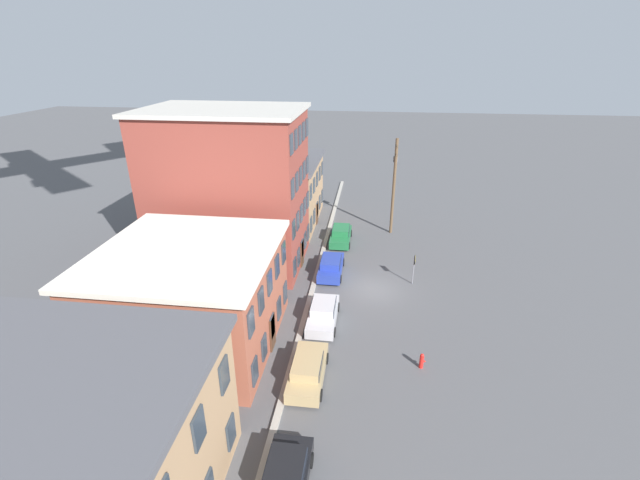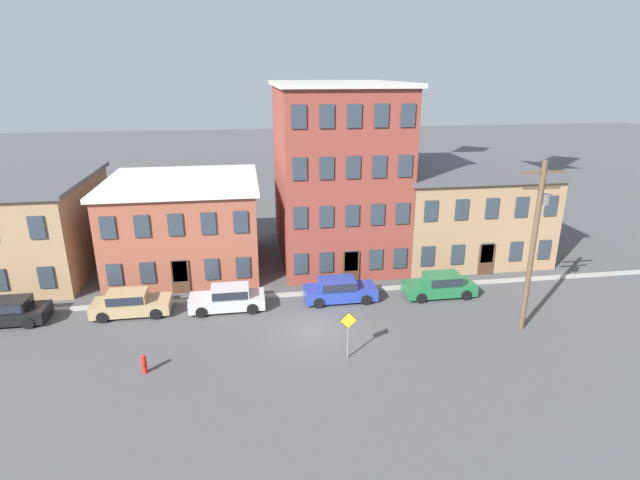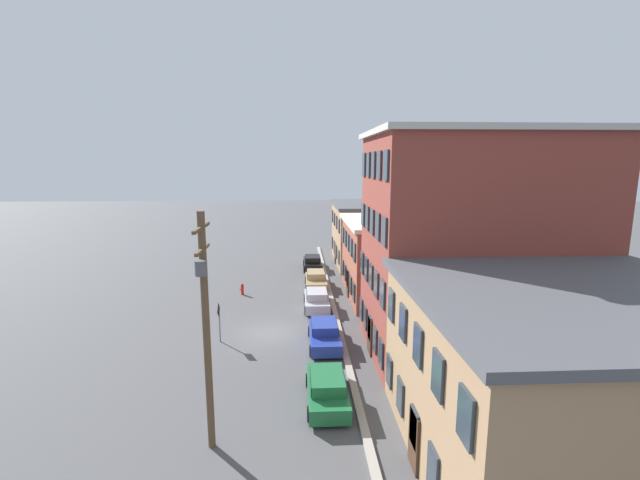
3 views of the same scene
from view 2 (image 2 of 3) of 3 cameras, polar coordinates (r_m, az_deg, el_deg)
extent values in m
plane|color=#4C4C4F|center=(27.83, -0.65, -10.15)|extent=(200.00, 200.00, 0.00)
cube|color=#9E998E|center=(31.77, -1.80, -6.13)|extent=(56.00, 0.36, 0.16)
cube|color=#9E7A56|center=(40.56, -31.92, 1.19)|extent=(10.73, 11.23, 6.35)
cube|color=#4C4C51|center=(39.85, -32.74, 5.74)|extent=(11.23, 11.73, 0.30)
cube|color=#2D3842|center=(34.54, -28.81, -3.77)|extent=(0.90, 0.10, 1.40)
cube|color=#2D3842|center=(33.58, -29.65, 1.25)|extent=(0.90, 0.10, 1.40)
cube|color=brown|center=(36.67, -15.11, 1.61)|extent=(9.84, 9.55, 6.08)
cube|color=silver|center=(35.89, -15.55, 6.47)|extent=(10.34, 10.05, 0.30)
cube|color=#2D3842|center=(33.38, -22.44, -3.68)|extent=(0.90, 0.10, 1.40)
cube|color=#2D3842|center=(32.41, -23.10, 1.30)|extent=(0.90, 0.10, 1.40)
cube|color=#2D3842|center=(32.95, -19.12, -3.56)|extent=(0.90, 0.10, 1.40)
cube|color=#2D3842|center=(31.97, -19.69, 1.49)|extent=(0.90, 0.10, 1.40)
cube|color=#2D3842|center=(32.63, -15.72, -3.43)|extent=(0.90, 0.10, 1.40)
cube|color=#2D3842|center=(31.64, -16.20, 1.68)|extent=(0.90, 0.10, 1.40)
cube|color=#2D3842|center=(32.43, -12.27, -3.28)|extent=(0.90, 0.10, 1.40)
cube|color=#2D3842|center=(31.43, -12.65, 1.86)|extent=(0.90, 0.10, 1.40)
cube|color=#2D3842|center=(32.34, -8.78, -3.12)|extent=(0.90, 0.10, 1.40)
cube|color=#2D3842|center=(31.35, -9.06, 2.04)|extent=(0.90, 0.10, 1.40)
cube|color=#472D1E|center=(32.78, -15.66, -4.11)|extent=(1.10, 0.10, 2.20)
cube|color=brown|center=(37.22, 1.83, 7.57)|extent=(8.38, 11.57, 12.44)
cube|color=#B7B2A8|center=(36.52, 1.93, 17.42)|extent=(8.88, 12.07, 0.30)
cube|color=#2D3842|center=(32.50, -2.21, -2.72)|extent=(0.90, 0.10, 1.40)
cube|color=#2D3842|center=(31.49, -2.28, 2.55)|extent=(0.90, 0.10, 1.40)
cube|color=#2D3842|center=(30.77, -2.35, 8.12)|extent=(0.90, 0.10, 1.40)
cube|color=#2D3842|center=(30.34, -2.43, 13.90)|extent=(0.90, 0.10, 1.40)
cube|color=#2D3842|center=(32.71, 0.71, -2.56)|extent=(0.90, 0.10, 1.40)
cube|color=#2D3842|center=(31.71, 0.73, 2.68)|extent=(0.90, 0.10, 1.40)
cube|color=#2D3842|center=(30.99, 0.76, 8.21)|extent=(0.90, 0.10, 1.40)
cube|color=#2D3842|center=(30.57, 0.78, 13.95)|extent=(0.90, 0.10, 1.40)
cube|color=#2D3842|center=(33.01, 3.58, -2.39)|extent=(0.90, 0.10, 1.40)
cube|color=#2D3842|center=(32.02, 3.70, 2.80)|extent=(0.90, 0.10, 1.40)
cube|color=#2D3842|center=(31.31, 3.82, 8.28)|extent=(0.90, 0.10, 1.40)
cube|color=#2D3842|center=(30.89, 3.94, 13.96)|extent=(0.90, 0.10, 1.40)
cube|color=#2D3842|center=(33.39, 6.40, -2.22)|extent=(0.90, 0.10, 1.40)
cube|color=#2D3842|center=(32.41, 6.60, 2.91)|extent=(0.90, 0.10, 1.40)
cube|color=#2D3842|center=(31.71, 6.81, 8.33)|extent=(0.90, 0.10, 1.40)
cube|color=#2D3842|center=(31.30, 7.03, 13.93)|extent=(0.90, 0.10, 1.40)
cube|color=#2D3842|center=(33.85, 9.14, -2.05)|extent=(0.90, 0.10, 1.40)
cube|color=#2D3842|center=(32.89, 9.42, 3.02)|extent=(0.90, 0.10, 1.40)
cube|color=#2D3842|center=(32.19, 9.71, 8.35)|extent=(0.90, 0.10, 1.40)
cube|color=#2D3842|center=(31.79, 10.03, 13.87)|extent=(0.90, 0.10, 1.40)
cube|color=#472D1E|center=(33.18, 3.57, -3.12)|extent=(1.10, 0.10, 2.20)
cube|color=#9E7A56|center=(40.63, 15.19, 3.46)|extent=(10.68, 11.37, 6.34)
cube|color=#4C4C51|center=(39.92, 15.60, 8.06)|extent=(11.18, 11.87, 0.30)
cube|color=#2D3842|center=(34.46, 12.19, -1.81)|extent=(0.90, 0.10, 1.40)
cube|color=#2D3842|center=(33.50, 12.56, 3.27)|extent=(0.90, 0.10, 1.40)
cube|color=#2D3842|center=(35.26, 15.44, -1.60)|extent=(0.90, 0.10, 1.40)
cube|color=#2D3842|center=(34.32, 15.90, 3.37)|extent=(0.90, 0.10, 1.40)
cube|color=#2D3842|center=(36.17, 18.54, -1.40)|extent=(0.90, 0.10, 1.40)
cube|color=#2D3842|center=(35.25, 19.07, 3.45)|extent=(0.90, 0.10, 1.40)
cube|color=#2D3842|center=(37.17, 21.48, -1.20)|extent=(0.90, 0.10, 1.40)
cube|color=#2D3842|center=(36.28, 22.07, 3.52)|extent=(0.90, 0.10, 1.40)
cube|color=#2D3842|center=(38.28, 24.25, -1.01)|extent=(0.90, 0.10, 1.40)
cube|color=#2D3842|center=(37.41, 24.90, 3.57)|extent=(0.90, 0.10, 1.40)
cube|color=#472D1E|center=(36.33, 18.46, -2.12)|extent=(1.10, 0.10, 2.20)
cube|color=black|center=(33.24, -32.25, -7.22)|extent=(4.40, 1.80, 0.70)
cube|color=black|center=(32.92, -32.12, -6.23)|extent=(2.20, 1.51, 0.55)
cube|color=#1E232D|center=(32.92, -32.12, -6.23)|extent=(2.02, 1.58, 0.48)
cylinder|color=black|center=(32.05, -30.37, -8.19)|extent=(0.66, 0.22, 0.66)
cylinder|color=black|center=(33.47, -29.37, -6.90)|extent=(0.66, 0.22, 0.66)
cube|color=tan|center=(31.16, -20.70, -7.04)|extent=(4.40, 1.80, 0.70)
cube|color=tan|center=(30.95, -21.19, -6.01)|extent=(2.20, 1.51, 0.55)
cube|color=#1E232D|center=(30.95, -21.19, -6.01)|extent=(2.02, 1.58, 0.48)
cylinder|color=black|center=(31.72, -17.79, -6.64)|extent=(0.66, 0.22, 0.66)
cylinder|color=black|center=(30.21, -18.25, -8.01)|extent=(0.66, 0.22, 0.66)
cylinder|color=black|center=(32.34, -22.89, -6.77)|extent=(0.66, 0.22, 0.66)
cylinder|color=black|center=(30.86, -23.61, -8.11)|extent=(0.66, 0.22, 0.66)
cube|color=#B7B7BC|center=(30.27, -10.56, -6.86)|extent=(4.40, 1.80, 0.70)
cube|color=#B7B7BC|center=(29.99, -10.25, -5.76)|extent=(2.20, 1.51, 0.55)
cube|color=#1E232D|center=(29.99, -10.25, -5.76)|extent=(2.02, 1.58, 0.48)
cylinder|color=black|center=(29.69, -13.40, -8.02)|extent=(0.66, 0.22, 0.66)
cylinder|color=black|center=(31.22, -13.18, -6.63)|extent=(0.66, 0.22, 0.66)
cylinder|color=black|center=(29.56, -7.74, -7.78)|extent=(0.66, 0.22, 0.66)
cylinder|color=black|center=(31.09, -7.82, -6.39)|extent=(0.66, 0.22, 0.66)
cube|color=#233899|center=(30.87, 2.31, -6.00)|extent=(4.40, 1.80, 0.70)
cube|color=#233899|center=(30.58, 1.95, -4.96)|extent=(2.20, 1.51, 0.55)
cube|color=#1E232D|center=(30.58, 1.95, -4.96)|extent=(2.02, 1.58, 0.48)
cylinder|color=black|center=(31.99, 4.58, -5.51)|extent=(0.66, 0.22, 0.66)
cylinder|color=black|center=(30.50, 5.30, -6.81)|extent=(0.66, 0.22, 0.66)
cylinder|color=black|center=(31.49, -0.60, -5.86)|extent=(0.66, 0.22, 0.66)
cylinder|color=black|center=(29.97, -0.13, -7.20)|extent=(0.66, 0.22, 0.66)
cube|color=#1E6638|center=(32.34, 13.43, -5.34)|extent=(4.40, 1.80, 0.70)
cube|color=#1E6638|center=(32.17, 13.84, -4.29)|extent=(2.20, 1.51, 0.55)
cube|color=#1E232D|center=(32.17, 13.84, -4.29)|extent=(2.02, 1.58, 0.48)
cylinder|color=black|center=(31.20, 11.49, -6.51)|extent=(0.66, 0.22, 0.66)
cylinder|color=black|center=(32.65, 10.48, -5.27)|extent=(0.66, 0.22, 0.66)
cylinder|color=black|center=(32.27, 16.36, -6.04)|extent=(0.66, 0.22, 0.66)
cylinder|color=black|center=(33.68, 15.17, -4.86)|extent=(0.66, 0.22, 0.66)
cylinder|color=slate|center=(24.80, 3.23, -10.95)|extent=(0.08, 0.08, 2.36)
cube|color=yellow|center=(24.35, 3.28, -9.18)|extent=(0.83, 0.03, 0.83)
cube|color=black|center=(24.36, 3.28, -9.17)|extent=(0.89, 0.02, 0.89)
cylinder|color=brown|center=(28.24, 23.12, -0.96)|extent=(0.28, 0.28, 9.31)
cube|color=brown|center=(27.25, 24.20, 7.09)|extent=(2.40, 0.12, 0.12)
cube|color=brown|center=(27.40, 23.98, 5.46)|extent=(2.00, 0.12, 0.12)
cylinder|color=#515156|center=(27.71, 24.43, 4.25)|extent=(0.44, 0.44, 0.55)
cylinder|color=red|center=(25.42, -19.43, -13.35)|extent=(0.24, 0.24, 0.80)
sphere|color=red|center=(25.19, -19.55, -12.48)|extent=(0.22, 0.22, 0.22)
cylinder|color=red|center=(25.26, -19.51, -13.44)|extent=(0.10, 0.12, 0.10)
camera|label=1|loc=(35.22, -57.33, 16.05)|focal=24.00mm
camera|label=3|loc=(39.70, 41.22, 10.72)|focal=24.00mm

